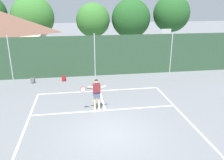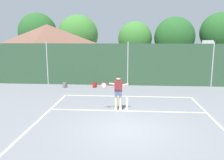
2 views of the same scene
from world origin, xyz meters
The scene contains 10 objects.
ground_plane centered at (0.00, 0.00, 0.00)m, with size 120.00×120.00×0.00m, color slate.
court_markings centered at (0.00, 0.65, 0.00)m, with size 8.30×11.10×0.01m.
chainlink_fence centered at (0.00, 9.00, 1.66)m, with size 26.09×0.09×3.46m.
basketball_hoop centered at (6.49, 10.45, 2.31)m, with size 0.90×0.67×3.55m.
clubhouse_building centered at (-7.92, 13.32, 2.60)m, with size 7.44×5.33×5.01m.
treeline_backdrop centered at (-0.42, 20.79, 4.04)m, with size 27.99×4.62×6.86m.
tennis_player centered at (-0.46, 2.54, 1.11)m, with size 1.43×0.28×1.85m.
tennis_ball centered at (-0.63, 3.84, 0.03)m, with size 0.07×0.07×0.07m, color #CCE033.
backpack_grey centered at (-4.80, 7.86, 0.19)m, with size 0.33×0.32×0.46m.
backpack_red centered at (-2.52, 8.01, 0.19)m, with size 0.32×0.30×0.46m.
Camera 2 is at (0.08, -9.18, 3.86)m, focal length 37.10 mm.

